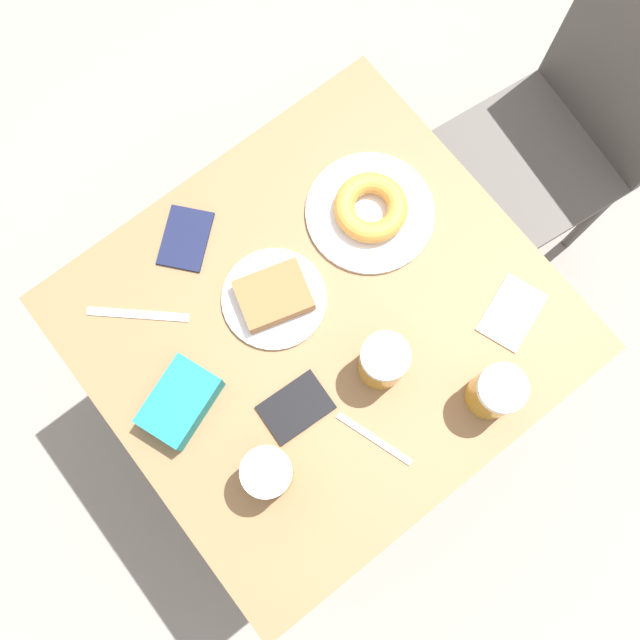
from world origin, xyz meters
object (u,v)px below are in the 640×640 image
Objects in this scene: knife at (138,314)px; passport_near_edge at (296,407)px; napkin_folded at (512,313)px; blue_pouch at (180,402)px; beer_mug_right at (268,473)px; chair at (572,127)px; beer_mug_center at (495,392)px; plate_with_cake at (274,297)px; plate_with_donut at (370,210)px; fork at (374,439)px; beer_mug_left at (383,361)px; passport_far_edge at (186,238)px.

knife is 0.35m from passport_near_edge.
napkin_folded is 0.90× the size of blue_pouch.
beer_mug_right is 0.55m from napkin_folded.
chair is 5.16× the size of blue_pouch.
plate_with_cake is at bearing -153.27° from beer_mug_center.
beer_mug_center is at bearing -57.07° from napkin_folded.
plate_with_donut is 2.04× the size of beer_mug_right.
beer_mug_right is 0.80× the size of fork.
fork is (0.07, 0.19, -0.06)m from beer_mug_right.
napkin_folded is 0.45m from passport_near_edge.
beer_mug_right reaches higher than plate_with_cake.
beer_mug_left is 0.21m from beer_mug_center.
blue_pouch reaches higher than knife.
beer_mug_right is 0.49m from passport_far_edge.
beer_mug_center is (0.42, -0.06, 0.04)m from plate_with_donut.
plate_with_cake is 0.26m from plate_with_donut.
passport_far_edge is (-0.53, -0.05, 0.00)m from fork.
beer_mug_right reaches higher than plate_with_donut.
beer_mug_center reaches higher than blue_pouch.
chair is 5.64× the size of fork.
passport_near_edge is at bearing -74.41° from chair.
plate_with_cake is 1.61× the size of beer_mug_right.
passport_far_edge is at bearing 163.00° from beer_mug_right.
plate_with_cake is 1.61× the size of beer_mug_center.
beer_mug_right reaches higher than chair.
blue_pouch is at bearing -117.45° from beer_mug_left.
chair is at bearing 80.75° from knife.
passport_far_edge is at bearing 175.36° from passport_near_edge.
chair is 0.81m from beer_mug_center.
beer_mug_right is 0.96× the size of passport_near_edge.
plate_with_cake is at bearing 141.62° from beer_mug_right.
plate_with_cake is 0.79× the size of plate_with_donut.
plate_with_cake is 1.19× the size of blue_pouch.
beer_mug_left is 0.19m from passport_near_edge.
plate_with_cake is at bearing 16.93° from passport_far_edge.
beer_mug_left and beer_mug_center have the same top height.
plate_with_cake is 0.21m from passport_near_edge.
napkin_folded is 0.72m from knife.
passport_far_edge is (-0.07, 0.16, 0.00)m from knife.
passport_near_edge and passport_far_edge have the same top height.
passport_far_edge is (-0.25, -0.92, 0.25)m from chair.
beer_mug_center is at bearing 55.14° from passport_near_edge.
beer_mug_center reaches higher than plate_with_cake.
passport_near_edge is (-0.07, 0.11, -0.06)m from beer_mug_right.
plate_with_cake is at bearing -161.46° from beer_mug_left.
beer_mug_right is 0.21m from fork.
beer_mug_left is 0.82× the size of napkin_folded.
plate_with_donut is at bearing 60.28° from passport_far_edge.
plate_with_cake reaches higher than passport_near_edge.
napkin_folded reaches higher than knife.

